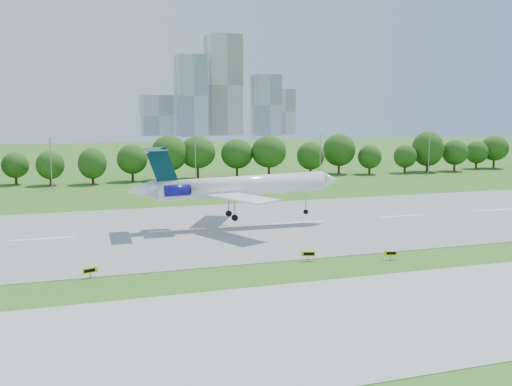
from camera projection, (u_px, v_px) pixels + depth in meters
name	position (u px, v px, depth m)	size (l,w,h in m)	color
ground	(217.00, 273.00, 65.36)	(600.00, 600.00, 0.00)	#2F5D18
runway	(178.00, 231.00, 88.90)	(400.00, 45.00, 0.08)	gray
taxiway	(268.00, 329.00, 48.40)	(400.00, 23.00, 0.08)	#ADADA8
tree_line	(132.00, 159.00, 151.13)	(288.40, 8.40, 10.40)	#382314
light_poles	(126.00, 161.00, 140.93)	(175.90, 0.25, 12.19)	gray
skyline	(219.00, 97.00, 459.58)	(127.00, 52.00, 80.00)	#B2B2B7
airliner	(232.00, 186.00, 90.71)	(34.70, 25.35, 11.77)	white
taxi_sign_left	(90.00, 271.00, 63.37)	(1.65, 0.69, 1.18)	gray
taxi_sign_centre	(308.00, 254.00, 70.66)	(1.74, 0.69, 1.23)	gray
taxi_sign_right	(391.00, 253.00, 71.30)	(1.59, 0.56, 1.12)	gray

